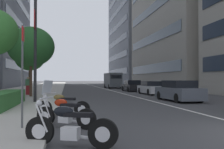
{
  "coord_description": "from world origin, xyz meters",
  "views": [
    {
      "loc": [
        -6.18,
        5.81,
        1.52
      ],
      "look_at": [
        15.68,
        2.11,
        1.9
      ],
      "focal_mm": 43.17,
      "sensor_mm": 36.0,
      "label": 1
    }
  ],
  "objects_px": {
    "motorcycle_nearest_camera": "(70,128)",
    "street_lamp_with_banners": "(40,15)",
    "car_mid_block_traffic": "(152,88)",
    "car_following_behind": "(179,91)",
    "street_tree_near_plaza_corner": "(30,58)",
    "pedestrian_on_plaza": "(28,86)",
    "car_lead_in_lane": "(132,86)",
    "parking_sign_by_curb": "(22,67)",
    "motorcycle_by_sign_pole": "(64,114)",
    "motorcycle_far_end_row": "(62,106)",
    "delivery_van_ahead": "(113,80)",
    "street_tree_far_plaza": "(31,47)"
  },
  "relations": [
    {
      "from": "car_mid_block_traffic",
      "to": "street_lamp_with_banners",
      "type": "height_order",
      "value": "street_lamp_with_banners"
    },
    {
      "from": "motorcycle_far_end_row",
      "to": "car_following_behind",
      "type": "xyz_separation_m",
      "value": [
        6.51,
        -7.85,
        0.24
      ]
    },
    {
      "from": "car_mid_block_traffic",
      "to": "car_lead_in_lane",
      "type": "height_order",
      "value": "car_lead_in_lane"
    },
    {
      "from": "car_lead_in_lane",
      "to": "street_tree_far_plaza",
      "type": "bearing_deg",
      "value": 133.73
    },
    {
      "from": "motorcycle_nearest_camera",
      "to": "car_mid_block_traffic",
      "type": "distance_m",
      "value": 21.34
    },
    {
      "from": "motorcycle_by_sign_pole",
      "to": "car_lead_in_lane",
      "type": "relative_size",
      "value": 0.41
    },
    {
      "from": "car_mid_block_traffic",
      "to": "street_tree_far_plaza",
      "type": "relative_size",
      "value": 0.82
    },
    {
      "from": "delivery_van_ahead",
      "to": "street_tree_near_plaza_corner",
      "type": "height_order",
      "value": "street_tree_near_plaza_corner"
    },
    {
      "from": "motorcycle_far_end_row",
      "to": "pedestrian_on_plaza",
      "type": "xyz_separation_m",
      "value": [
        13.38,
        3.14,
        0.5
      ]
    },
    {
      "from": "car_lead_in_lane",
      "to": "street_tree_near_plaza_corner",
      "type": "relative_size",
      "value": 0.95
    },
    {
      "from": "delivery_van_ahead",
      "to": "pedestrian_on_plaza",
      "type": "xyz_separation_m",
      "value": [
        -20.25,
        11.01,
        -0.42
      ]
    },
    {
      "from": "car_mid_block_traffic",
      "to": "delivery_van_ahead",
      "type": "distance_m",
      "value": 19.04
    },
    {
      "from": "motorcycle_far_end_row",
      "to": "street_tree_near_plaza_corner",
      "type": "distance_m",
      "value": 18.19
    },
    {
      "from": "street_tree_far_plaza",
      "to": "car_mid_block_traffic",
      "type": "bearing_deg",
      "value": -72.33
    },
    {
      "from": "street_lamp_with_banners",
      "to": "street_tree_far_plaza",
      "type": "height_order",
      "value": "street_lamp_with_banners"
    },
    {
      "from": "street_tree_near_plaza_corner",
      "to": "car_lead_in_lane",
      "type": "bearing_deg",
      "value": -70.48
    },
    {
      "from": "parking_sign_by_curb",
      "to": "street_tree_near_plaza_corner",
      "type": "relative_size",
      "value": 0.6
    },
    {
      "from": "delivery_van_ahead",
      "to": "pedestrian_on_plaza",
      "type": "height_order",
      "value": "delivery_van_ahead"
    },
    {
      "from": "motorcycle_by_sign_pole",
      "to": "street_lamp_with_banners",
      "type": "distance_m",
      "value": 9.69
    },
    {
      "from": "car_mid_block_traffic",
      "to": "street_lamp_with_banners",
      "type": "distance_m",
      "value": 14.28
    },
    {
      "from": "street_tree_far_plaza",
      "to": "street_lamp_with_banners",
      "type": "bearing_deg",
      "value": -167.69
    },
    {
      "from": "parking_sign_by_curb",
      "to": "street_lamp_with_banners",
      "type": "distance_m",
      "value": 9.55
    },
    {
      "from": "car_lead_in_lane",
      "to": "car_following_behind",
      "type": "bearing_deg",
      "value": 177.67
    },
    {
      "from": "car_lead_in_lane",
      "to": "parking_sign_by_curb",
      "type": "xyz_separation_m",
      "value": [
        -24.95,
        9.34,
        1.23
      ]
    },
    {
      "from": "motorcycle_nearest_camera",
      "to": "car_following_behind",
      "type": "distance_m",
      "value": 13.82
    },
    {
      "from": "car_lead_in_lane",
      "to": "street_lamp_with_banners",
      "type": "relative_size",
      "value": 0.51
    },
    {
      "from": "motorcycle_by_sign_pole",
      "to": "car_lead_in_lane",
      "type": "bearing_deg",
      "value": -75.46
    },
    {
      "from": "car_mid_block_traffic",
      "to": "street_tree_near_plaza_corner",
      "type": "distance_m",
      "value": 12.86
    },
    {
      "from": "car_lead_in_lane",
      "to": "delivery_van_ahead",
      "type": "xyz_separation_m",
      "value": [
        11.89,
        0.42,
        0.71
      ]
    },
    {
      "from": "motorcycle_far_end_row",
      "to": "delivery_van_ahead",
      "type": "relative_size",
      "value": 0.35
    },
    {
      "from": "street_tree_near_plaza_corner",
      "to": "pedestrian_on_plaza",
      "type": "xyz_separation_m",
      "value": [
        -4.16,
        -0.42,
        -2.73
      ]
    },
    {
      "from": "car_lead_in_lane",
      "to": "parking_sign_by_curb",
      "type": "bearing_deg",
      "value": 158.79
    },
    {
      "from": "motorcycle_by_sign_pole",
      "to": "delivery_van_ahead",
      "type": "distance_m",
      "value": 36.99
    },
    {
      "from": "street_tree_far_plaza",
      "to": "pedestrian_on_plaza",
      "type": "relative_size",
      "value": 3.52
    },
    {
      "from": "pedestrian_on_plaza",
      "to": "motorcycle_by_sign_pole",
      "type": "bearing_deg",
      "value": 29.79
    },
    {
      "from": "motorcycle_by_sign_pole",
      "to": "pedestrian_on_plaza",
      "type": "relative_size",
      "value": 1.18
    },
    {
      "from": "car_lead_in_lane",
      "to": "street_lamp_with_banners",
      "type": "bearing_deg",
      "value": 148.14
    },
    {
      "from": "car_following_behind",
      "to": "car_lead_in_lane",
      "type": "bearing_deg",
      "value": -3.79
    },
    {
      "from": "motorcycle_by_sign_pole",
      "to": "car_following_behind",
      "type": "xyz_separation_m",
      "value": [
        9.03,
        -7.74,
        0.24
      ]
    },
    {
      "from": "pedestrian_on_plaza",
      "to": "street_tree_far_plaza",
      "type": "bearing_deg",
      "value": 30.77
    },
    {
      "from": "motorcycle_nearest_camera",
      "to": "street_lamp_with_banners",
      "type": "relative_size",
      "value": 0.23
    },
    {
      "from": "motorcycle_nearest_camera",
      "to": "motorcycle_by_sign_pole",
      "type": "relative_size",
      "value": 1.11
    },
    {
      "from": "motorcycle_nearest_camera",
      "to": "street_lamp_with_banners",
      "type": "xyz_separation_m",
      "value": [
        10.68,
        1.69,
        4.97
      ]
    },
    {
      "from": "delivery_van_ahead",
      "to": "parking_sign_by_curb",
      "type": "distance_m",
      "value": 37.91
    },
    {
      "from": "car_mid_block_traffic",
      "to": "car_lead_in_lane",
      "type": "distance_m",
      "value": 7.13
    },
    {
      "from": "motorcycle_by_sign_pole",
      "to": "pedestrian_on_plaza",
      "type": "distance_m",
      "value": 16.24
    },
    {
      "from": "car_lead_in_lane",
      "to": "street_tree_far_plaza",
      "type": "height_order",
      "value": "street_tree_far_plaza"
    },
    {
      "from": "car_following_behind",
      "to": "car_lead_in_lane",
      "type": "xyz_separation_m",
      "value": [
        15.23,
        -0.44,
        -0.04
      ]
    },
    {
      "from": "car_lead_in_lane",
      "to": "parking_sign_by_curb",
      "type": "height_order",
      "value": "parking_sign_by_curb"
    },
    {
      "from": "car_following_behind",
      "to": "street_lamp_with_banners",
      "type": "bearing_deg",
      "value": 93.11
    }
  ]
}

